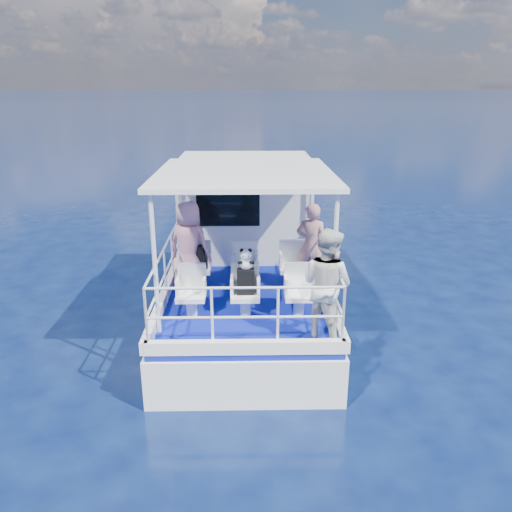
{
  "coord_description": "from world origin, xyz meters",
  "views": [
    {
      "loc": [
        0.03,
        -8.76,
        4.54
      ],
      "look_at": [
        0.19,
        -0.4,
        1.71
      ],
      "focal_mm": 35.0,
      "sensor_mm": 36.0,
      "label": 1
    }
  ],
  "objects": [
    {
      "name": "backpack_center",
      "position": [
        0.01,
        -1.09,
        1.5
      ],
      "size": [
        0.29,
        0.16,
        0.43
      ],
      "primitive_type": "cube",
      "color": "black",
      "rests_on": "seat_center_aft"
    },
    {
      "name": "canopy_posts",
      "position": [
        0.0,
        -0.25,
        2.0
      ],
      "size": [
        2.77,
        2.97,
        2.2
      ],
      "color": "white",
      "rests_on": "deck"
    },
    {
      "name": "cabin",
      "position": [
        0.0,
        2.3,
        2.0
      ],
      "size": [
        2.85,
        2.0,
        2.2
      ],
      "primitive_type": "cube",
      "color": "white",
      "rests_on": "deck"
    },
    {
      "name": "seat_stbd_fwd",
      "position": [
        0.9,
        0.2,
        1.09
      ],
      "size": [
        0.48,
        0.46,
        0.38
      ],
      "primitive_type": "cube",
      "color": "white",
      "rests_on": "deck"
    },
    {
      "name": "seat_port_aft",
      "position": [
        -0.9,
        -1.1,
        1.09
      ],
      "size": [
        0.48,
        0.46,
        0.38
      ],
      "primitive_type": "cube",
      "color": "white",
      "rests_on": "deck"
    },
    {
      "name": "backpack_port",
      "position": [
        -0.93,
        0.14,
        1.51
      ],
      "size": [
        0.34,
        0.19,
        0.45
      ],
      "primitive_type": "cube",
      "color": "black",
      "rests_on": "seat_port_fwd"
    },
    {
      "name": "seat_stbd_aft",
      "position": [
        0.9,
        -1.1,
        1.09
      ],
      "size": [
        0.48,
        0.46,
        0.38
      ],
      "primitive_type": "cube",
      "color": "white",
      "rests_on": "deck"
    },
    {
      "name": "seat_center_fwd",
      "position": [
        0.0,
        0.2,
        1.09
      ],
      "size": [
        0.48,
        0.46,
        0.38
      ],
      "primitive_type": "cube",
      "color": "white",
      "rests_on": "deck"
    },
    {
      "name": "passenger_stbd_fwd",
      "position": [
        1.25,
        0.16,
        1.72
      ],
      "size": [
        0.69,
        0.57,
        1.64
      ],
      "primitive_type": "imported",
      "rotation": [
        0.0,
        0.0,
        2.8
      ],
      "color": "tan",
      "rests_on": "deck"
    },
    {
      "name": "seat_center_aft",
      "position": [
        0.0,
        -1.1,
        1.09
      ],
      "size": [
        0.48,
        0.46,
        0.38
      ],
      "primitive_type": "cube",
      "color": "white",
      "rests_on": "deck"
    },
    {
      "name": "compact_camera",
      "position": [
        -0.95,
        0.13,
        1.76
      ],
      "size": [
        0.1,
        0.06,
        0.06
      ],
      "primitive_type": "cube",
      "color": "black",
      "rests_on": "backpack_port"
    },
    {
      "name": "deck",
      "position": [
        0.0,
        1.0,
        0.85
      ],
      "size": [
        2.9,
        6.9,
        0.1
      ],
      "primitive_type": "cube",
      "color": "navy",
      "rests_on": "hull"
    },
    {
      "name": "hull",
      "position": [
        0.0,
        1.0,
        0.0
      ],
      "size": [
        3.0,
        7.0,
        1.6
      ],
      "primitive_type": "cube",
      "color": "white",
      "rests_on": "ground"
    },
    {
      "name": "passenger_port_fwd",
      "position": [
        -1.05,
        0.15,
        1.74
      ],
      "size": [
        0.75,
        0.66,
        1.68
      ],
      "primitive_type": "imported",
      "rotation": [
        0.0,
        0.0,
        2.73
      ],
      "color": "pink",
      "rests_on": "deck"
    },
    {
      "name": "seat_port_fwd",
      "position": [
        -0.9,
        0.2,
        1.09
      ],
      "size": [
        0.48,
        0.46,
        0.38
      ],
      "primitive_type": "cube",
      "color": "white",
      "rests_on": "deck"
    },
    {
      "name": "ground",
      "position": [
        0.0,
        0.0,
        0.0
      ],
      "size": [
        2000.0,
        2000.0,
        0.0
      ],
      "primitive_type": "plane",
      "color": "#071136",
      "rests_on": "ground"
    },
    {
      "name": "railings",
      "position": [
        0.0,
        -0.58,
        1.4
      ],
      "size": [
        2.84,
        3.59,
        1.0
      ],
      "primitive_type": null,
      "color": "white",
      "rests_on": "deck"
    },
    {
      "name": "canopy",
      "position": [
        0.0,
        -0.2,
        3.14
      ],
      "size": [
        3.0,
        3.2,
        0.08
      ],
      "primitive_type": "cube",
      "color": "white",
      "rests_on": "cabin"
    },
    {
      "name": "panda",
      "position": [
        0.02,
        -1.09,
        1.89
      ],
      "size": [
        0.23,
        0.19,
        0.35
      ],
      "primitive_type": null,
      "color": "white",
      "rests_on": "backpack_center"
    },
    {
      "name": "passenger_stbd_aft",
      "position": [
        1.22,
        -1.91,
        1.76
      ],
      "size": [
        1.06,
        1.05,
        1.73
      ],
      "primitive_type": "imported",
      "rotation": [
        0.0,
        0.0,
        2.38
      ],
      "color": "silver",
      "rests_on": "deck"
    }
  ]
}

